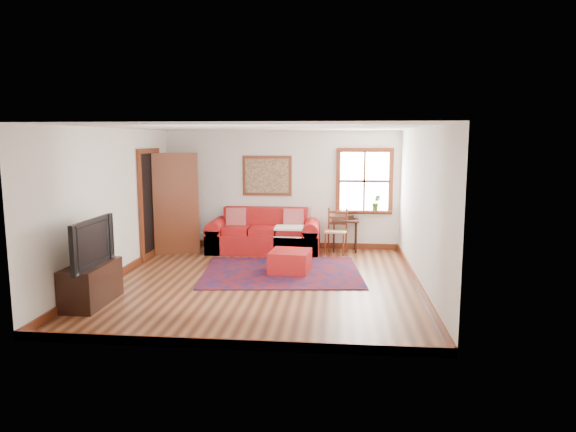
# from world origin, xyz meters

# --- Properties ---
(ground) EXTENTS (5.50, 5.50, 0.00)m
(ground) POSITION_xyz_m (0.00, 0.00, 0.00)
(ground) COLOR #452112
(ground) RESTS_ON ground
(room_envelope) EXTENTS (5.04, 5.54, 2.52)m
(room_envelope) POSITION_xyz_m (0.00, 0.02, 1.65)
(room_envelope) COLOR silver
(room_envelope) RESTS_ON ground
(window) EXTENTS (1.18, 0.20, 1.38)m
(window) POSITION_xyz_m (1.78, 2.70, 1.31)
(window) COLOR white
(window) RESTS_ON ground
(doorway) EXTENTS (0.89, 1.08, 2.14)m
(doorway) POSITION_xyz_m (-2.21, 1.78, 1.07)
(doorway) COLOR black
(doorway) RESTS_ON ground
(framed_artwork) EXTENTS (1.05, 0.07, 0.85)m
(framed_artwork) POSITION_xyz_m (-0.30, 2.71, 1.55)
(framed_artwork) COLOR maroon
(framed_artwork) RESTS_ON ground
(persian_rug) EXTENTS (2.93, 2.44, 0.02)m
(persian_rug) POSITION_xyz_m (0.24, 0.63, 0.01)
(persian_rug) COLOR #600D0E
(persian_rug) RESTS_ON ground
(red_leather_sofa) EXTENTS (2.29, 0.94, 0.89)m
(red_leather_sofa) POSITION_xyz_m (-0.31, 2.31, 0.30)
(red_leather_sofa) COLOR #A61516
(red_leather_sofa) RESTS_ON ground
(red_ottoman) EXTENTS (0.74, 0.74, 0.39)m
(red_ottoman) POSITION_xyz_m (0.39, 0.67, 0.19)
(red_ottoman) COLOR #A61516
(red_ottoman) RESTS_ON ground
(side_table) EXTENTS (0.56, 0.42, 0.67)m
(side_table) POSITION_xyz_m (1.36, 2.50, 0.55)
(side_table) COLOR black
(side_table) RESTS_ON ground
(ladder_back_chair) EXTENTS (0.49, 0.47, 0.92)m
(ladder_back_chair) POSITION_xyz_m (1.19, 2.30, 0.50)
(ladder_back_chair) COLOR tan
(ladder_back_chair) RESTS_ON ground
(media_cabinet) EXTENTS (0.47, 1.05, 0.58)m
(media_cabinet) POSITION_xyz_m (-2.25, -1.35, 0.29)
(media_cabinet) COLOR black
(media_cabinet) RESTS_ON ground
(television) EXTENTS (0.15, 1.16, 0.67)m
(television) POSITION_xyz_m (-2.23, -1.51, 0.91)
(television) COLOR black
(television) RESTS_ON media_cabinet
(candle_hurricane) EXTENTS (0.12, 0.12, 0.18)m
(candle_hurricane) POSITION_xyz_m (-2.20, -0.96, 0.66)
(candle_hurricane) COLOR silver
(candle_hurricane) RESTS_ON media_cabinet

